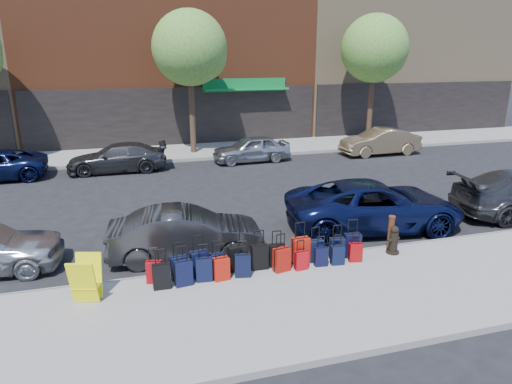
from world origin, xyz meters
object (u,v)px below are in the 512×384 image
object	(u,v)px
suitcase_front_5	(260,257)
bollard	(391,233)
car_far_1	(117,158)
car_far_2	(251,149)
tree_right	(377,50)
car_near_1	(186,234)
tree_center	(192,50)
car_near_2	(374,205)
car_far_3	(380,142)
fire_hydrant	(394,241)
display_rack	(86,280)

from	to	relation	value
suitcase_front_5	bollard	world-z (taller)	suitcase_front_5
suitcase_front_5	car_far_1	size ratio (longest dim) A/B	0.22
suitcase_front_5	car_far_2	distance (m)	12.26
tree_right	car_near_1	xyz separation A→B (m)	(-12.76, -12.85, -4.74)
bollard	car_far_2	world-z (taller)	car_far_2
tree_center	car_near_2	distance (m)	13.67
bollard	car_near_1	bearing A→B (deg)	165.21
car_near_2	car_far_3	xyz separation A→B (m)	(5.88, 9.59, -0.05)
suitcase_front_5	car_far_3	world-z (taller)	car_far_3
car_near_1	car_near_2	size ratio (longest dim) A/B	0.75
bollard	car_far_1	bearing A→B (deg)	121.53
car_far_3	tree_center	bearing A→B (deg)	-106.88
fire_hydrant	car_near_2	distance (m)	2.21
bollard	car_far_1	world-z (taller)	car_far_1
suitcase_front_5	car_far_1	world-z (taller)	car_far_1
tree_right	car_far_3	world-z (taller)	tree_right
suitcase_front_5	car_near_1	bearing A→B (deg)	138.67
bollard	car_far_1	size ratio (longest dim) A/B	0.22
suitcase_front_5	fire_hydrant	bearing A→B (deg)	0.00
fire_hydrant	car_near_2	xyz separation A→B (m)	(0.62, 2.11, 0.25)
car_far_1	tree_center	bearing A→B (deg)	124.55
bollard	car_near_2	size ratio (longest dim) A/B	0.18
suitcase_front_5	car_near_1	xyz separation A→B (m)	(-1.60, 1.48, 0.21)
fire_hydrant	bollard	xyz separation A→B (m)	(0.01, 0.18, 0.15)
car_near_1	car_near_2	xyz separation A→B (m)	(5.90, 0.53, 0.08)
fire_hydrant	bollard	bearing A→B (deg)	67.49
tree_center	car_near_2	xyz separation A→B (m)	(3.64, -12.32, -4.66)
bollard	car_far_3	distance (m)	13.21
car_near_1	bollard	bearing A→B (deg)	-99.55
tree_center	car_far_2	bearing A→B (deg)	-45.61
car_near_1	car_far_2	xyz separation A→B (m)	(4.67, 10.39, -0.01)
bollard	car_near_2	bearing A→B (deg)	72.66
car_far_3	car_near_2	bearing A→B (deg)	-32.37
tree_center	display_rack	size ratio (longest dim) A/B	7.25
bollard	car_far_2	bearing A→B (deg)	93.08
bollard	car_near_1	distance (m)	5.48
tree_right	bollard	world-z (taller)	tree_right
suitcase_front_5	fire_hydrant	world-z (taller)	suitcase_front_5
tree_right	fire_hydrant	bearing A→B (deg)	-117.37
car_near_2	car_far_1	distance (m)	12.35
tree_right	display_rack	distance (m)	21.69
tree_right	display_rack	size ratio (longest dim) A/B	7.25
car_near_1	car_far_3	distance (m)	15.53
tree_right	fire_hydrant	xyz separation A→B (m)	(-7.47, -14.43, -4.91)
tree_right	suitcase_front_5	distance (m)	18.83
tree_center	car_far_1	world-z (taller)	tree_center
car_near_2	car_far_3	size ratio (longest dim) A/B	1.27
car_near_1	car_far_3	size ratio (longest dim) A/B	0.96
tree_right	display_rack	xyz separation A→B (m)	(-15.15, -14.77, -4.77)
car_far_3	suitcase_front_5	bearing A→B (deg)	-42.13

